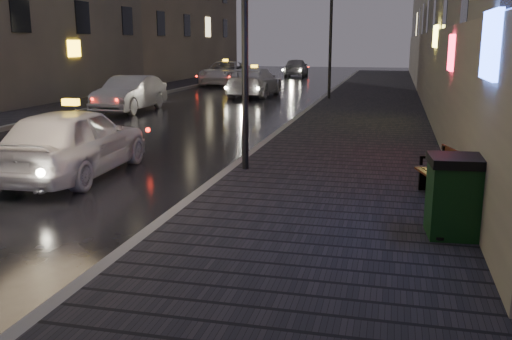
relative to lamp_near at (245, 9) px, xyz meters
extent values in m
cube|color=black|center=(2.05, 15.00, -3.41)|extent=(4.60, 58.00, 0.15)
cube|color=slate|center=(-0.35, 15.00, -3.41)|extent=(0.20, 58.00, 0.15)
cube|color=black|center=(-10.55, 15.00, -3.41)|extent=(2.40, 58.00, 0.15)
cube|color=slate|center=(-9.25, 15.00, -3.41)|extent=(0.20, 58.00, 0.15)
cube|color=#6B6051|center=(-15.35, 33.00, 2.01)|extent=(6.00, 22.00, 11.00)
cylinder|color=black|center=(0.00, 0.00, -0.84)|extent=(0.14, 0.14, 5.00)
cylinder|color=black|center=(0.00, 16.00, -0.84)|extent=(0.14, 0.14, 5.00)
cube|color=black|center=(4.20, -2.26, -3.15)|extent=(0.46, 0.19, 0.37)
cube|color=black|center=(4.39, -2.20, -2.83)|extent=(0.07, 0.07, 0.64)
cube|color=black|center=(4.16, -2.27, -2.71)|extent=(0.38, 0.16, 0.05)
cube|color=black|center=(3.80, -0.94, -3.15)|extent=(0.46, 0.19, 0.37)
cube|color=black|center=(3.99, -0.88, -2.83)|extent=(0.07, 0.07, 0.64)
cube|color=black|center=(3.76, -0.95, -2.71)|extent=(0.38, 0.16, 0.05)
cube|color=#47240F|center=(4.00, -1.60, -2.94)|extent=(1.02, 1.75, 0.04)
cube|color=#47240F|center=(4.21, -1.53, -2.68)|extent=(0.51, 1.59, 0.37)
cube|color=black|center=(3.95, -3.50, -2.83)|extent=(0.75, 0.75, 1.02)
cube|color=black|center=(3.95, -3.50, -2.25)|extent=(0.81, 0.81, 0.13)
imported|color=silver|center=(-3.55, -0.91, -2.72)|extent=(2.04, 4.58, 1.53)
imported|color=#A7A6AE|center=(-7.60, 10.18, -2.77)|extent=(1.55, 4.40, 1.45)
imported|color=silver|center=(-4.16, 17.83, -2.74)|extent=(2.16, 5.19, 1.50)
imported|color=silver|center=(-7.98, 25.36, -2.71)|extent=(2.66, 5.62, 1.55)
imported|color=gray|center=(-4.90, 35.43, -2.75)|extent=(2.02, 4.45, 1.48)
camera|label=1|loc=(3.05, -11.65, -0.64)|focal=40.00mm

